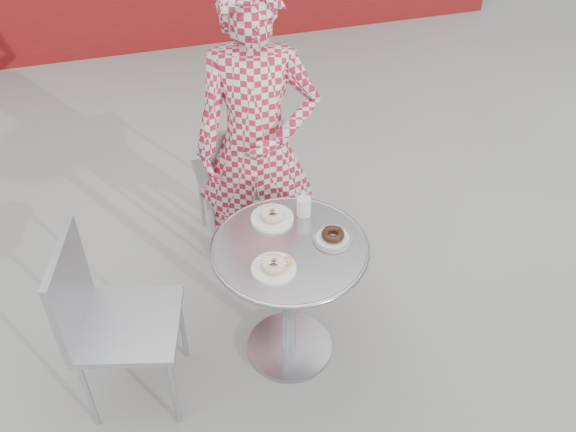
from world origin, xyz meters
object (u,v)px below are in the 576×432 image
object	(u,v)px
chair_far	(239,204)
plate_near	(275,266)
plate_checker	(333,237)
bistro_table	(290,274)
seated_person	(257,147)
plate_far	(272,216)
milk_cup	(304,206)
chair_left	(133,351)

from	to	relation	value
chair_far	plate_near	distance (m)	1.09
chair_far	plate_checker	size ratio (longest dim) A/B	5.07
bistro_table	seated_person	xyz separation A→B (m)	(0.00, 0.61, 0.30)
chair_far	plate_far	xyz separation A→B (m)	(0.03, -0.67, 0.46)
seated_person	plate_checker	world-z (taller)	seated_person
bistro_table	milk_cup	size ratio (longest dim) A/B	6.33
bistro_table	plate_near	xyz separation A→B (m)	(-0.10, -0.12, 0.20)
plate_far	plate_near	distance (m)	0.32
milk_cup	bistro_table	bearing A→B (deg)	-122.85
plate_checker	chair_left	bearing A→B (deg)	-178.58
chair_far	chair_left	bearing A→B (deg)	50.43
seated_person	bistro_table	bearing A→B (deg)	-76.47
bistro_table	chair_left	world-z (taller)	chair_left
bistro_table	seated_person	size ratio (longest dim) A/B	0.43
plate_far	chair_left	bearing A→B (deg)	-162.54
plate_far	milk_cup	world-z (taller)	milk_cup
plate_far	plate_near	xyz separation A→B (m)	(-0.07, -0.32, 0.00)
milk_cup	seated_person	bearing A→B (deg)	105.63
chair_far	plate_checker	bearing A→B (deg)	104.36
bistro_table	seated_person	world-z (taller)	seated_person
seated_person	plate_checker	distance (m)	0.66
chair_left	plate_checker	world-z (taller)	chair_left
chair_far	milk_cup	distance (m)	0.86
milk_cup	chair_far	bearing A→B (deg)	104.81
bistro_table	milk_cup	world-z (taller)	milk_cup
seated_person	plate_far	distance (m)	0.43
chair_far	chair_left	world-z (taller)	chair_left
bistro_table	milk_cup	xyz separation A→B (m)	(0.12, 0.19, 0.23)
plate_near	milk_cup	world-z (taller)	milk_cup
chair_far	seated_person	xyz separation A→B (m)	(0.06, -0.26, 0.56)
chair_left	plate_checker	bearing A→B (deg)	-74.42
plate_near	milk_cup	xyz separation A→B (m)	(0.22, 0.31, 0.03)
seated_person	plate_far	world-z (taller)	seated_person
chair_left	seated_person	bearing A→B (deg)	-35.76
bistro_table	chair_left	xyz separation A→B (m)	(-0.76, -0.03, -0.26)
plate_far	plate_checker	size ratio (longest dim) A/B	1.10
chair_left	plate_far	distance (m)	0.89
chair_far	milk_cup	bearing A→B (deg)	102.96
chair_far	milk_cup	xyz separation A→B (m)	(0.18, -0.68, 0.49)
plate_near	chair_left	bearing A→B (deg)	172.49
chair_left	seated_person	size ratio (longest dim) A/B	0.55
plate_checker	milk_cup	distance (m)	0.21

